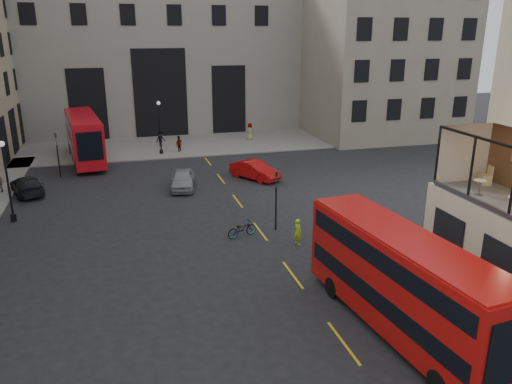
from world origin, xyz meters
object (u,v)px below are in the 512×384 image
object	(u,v)px
street_lamp_b	(160,131)
cafe_chair_d	(485,179)
bus_near	(402,279)
cafe_table_far	(480,185)
traffic_light_near	(276,193)
pedestrian_c	(179,144)
street_lamp_a	(9,186)
bus_far	(84,136)
traffic_light_far	(57,150)
car_a	(183,179)
bicycle	(242,229)
pedestrian_d	(250,132)
pedestrian_b	(161,139)
cyclist	(298,232)
car_b	(255,170)
car_c	(27,185)

from	to	relation	value
street_lamp_b	cafe_chair_d	distance (m)	32.75
bus_near	cafe_table_far	distance (m)	6.54
traffic_light_near	pedestrian_c	world-z (taller)	traffic_light_near
street_lamp_a	bus_far	bearing A→B (deg)	75.63
traffic_light_far	car_a	world-z (taller)	traffic_light_far
bicycle	pedestrian_d	world-z (taller)	pedestrian_d
pedestrian_b	car_a	bearing A→B (deg)	-111.32
traffic_light_far	pedestrian_c	xyz separation A→B (m)	(10.87, 6.52, -1.57)
street_lamp_b	cafe_chair_d	xyz separation A→B (m)	(13.27, -29.84, 2.49)
bus_near	pedestrian_d	xyz separation A→B (m)	(3.86, 38.22, -1.41)
street_lamp_a	cyclist	world-z (taller)	street_lamp_a
car_b	pedestrian_b	distance (m)	15.57
bus_far	car_b	size ratio (longest dim) A/B	2.47
street_lamp_b	car_c	xyz separation A→B (m)	(-11.00, -10.00, -1.72)
street_lamp_b	car_b	world-z (taller)	street_lamp_b
car_a	cafe_chair_d	bearing A→B (deg)	-44.38
car_b	cafe_chair_d	size ratio (longest dim) A/B	4.82
traffic_light_near	car_b	distance (m)	11.50
traffic_light_near	street_lamp_b	xyz separation A→B (m)	(-5.00, 22.00, -0.03)
street_lamp_a	car_b	world-z (taller)	street_lamp_a
pedestrian_b	cafe_table_far	world-z (taller)	cafe_table_far
pedestrian_d	cafe_table_far	bearing A→B (deg)	128.75
bus_far	pedestrian_c	xyz separation A→B (m)	(8.98, 1.35, -1.64)
bicycle	pedestrian_c	xyz separation A→B (m)	(-0.85, 22.97, 0.35)
street_lamp_a	bicycle	distance (m)	15.28
bus_near	cafe_chair_d	world-z (taller)	cafe_chair_d
pedestrian_c	car_c	bearing A→B (deg)	-3.93
bus_far	cafe_chair_d	distance (m)	35.54
car_b	cyclist	world-z (taller)	cyclist
car_c	bus_near	bearing A→B (deg)	107.92
traffic_light_far	cafe_table_far	distance (m)	32.79
street_lamp_a	car_b	xyz separation A→B (m)	(17.74, 5.24, -1.64)
street_lamp_a	cafe_table_far	bearing A→B (deg)	-33.56
bicycle	pedestrian_d	xyz separation A→B (m)	(7.63, 26.88, 0.48)
bicycle	pedestrian_b	distance (m)	25.97
street_lamp_b	pedestrian_b	xyz separation A→B (m)	(0.27, 3.40, -1.54)
cafe_table_far	street_lamp_a	bearing A→B (deg)	146.44
pedestrian_d	cyclist	bearing A→B (deg)	116.92
bicycle	cyclist	xyz separation A→B (m)	(2.85, -1.94, 0.27)
street_lamp_a	pedestrian_b	bearing A→B (deg)	59.84
pedestrian_b	street_lamp_a	bearing A→B (deg)	-142.65
street_lamp_b	cafe_chair_d	world-z (taller)	cafe_chair_d
traffic_light_far	traffic_light_near	bearing A→B (deg)	-48.81
traffic_light_far	bus_near	world-z (taller)	bus_near
pedestrian_c	street_lamp_b	bearing A→B (deg)	-27.64
street_lamp_b	car_a	xyz separation A→B (m)	(0.59, -11.83, -1.65)
bus_far	pedestrian_d	world-z (taller)	bus_far
car_b	car_c	xyz separation A→B (m)	(-17.74, 0.76, -0.08)
car_b	pedestrian_d	size ratio (longest dim) A/B	2.34
traffic_light_far	pedestrian_d	distance (m)	22.03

